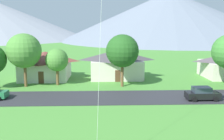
{
  "coord_description": "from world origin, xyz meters",
  "views": [
    {
      "loc": [
        -2.02,
        -3.99,
        9.6
      ],
      "look_at": [
        -1.22,
        17.81,
        5.77
      ],
      "focal_mm": 41.66,
      "sensor_mm": 36.0,
      "label": 1
    }
  ],
  "objects_px": {
    "tree_far_right": "(24,51)",
    "tree_right_of_center": "(122,51)",
    "house_leftmost": "(117,64)",
    "tree_left_of_center": "(57,60)",
    "parked_car_black_mid_west": "(202,94)",
    "house_right_center": "(46,65)"
  },
  "relations": [
    {
      "from": "tree_far_right",
      "to": "tree_right_of_center",
      "type": "bearing_deg",
      "value": -1.65
    },
    {
      "from": "house_leftmost",
      "to": "tree_far_right",
      "type": "bearing_deg",
      "value": -157.6
    },
    {
      "from": "tree_left_of_center",
      "to": "tree_far_right",
      "type": "bearing_deg",
      "value": -168.61
    },
    {
      "from": "tree_far_right",
      "to": "parked_car_black_mid_west",
      "type": "distance_m",
      "value": 26.55
    },
    {
      "from": "tree_right_of_center",
      "to": "tree_far_right",
      "type": "distance_m",
      "value": 15.08
    },
    {
      "from": "tree_left_of_center",
      "to": "house_leftmost",
      "type": "bearing_deg",
      "value": 27.25
    },
    {
      "from": "house_right_center",
      "to": "parked_car_black_mid_west",
      "type": "height_order",
      "value": "house_right_center"
    },
    {
      "from": "tree_right_of_center",
      "to": "parked_car_black_mid_west",
      "type": "xyz_separation_m",
      "value": [
        9.66,
        -7.95,
        -4.71
      ]
    },
    {
      "from": "tree_far_right",
      "to": "parked_car_black_mid_west",
      "type": "relative_size",
      "value": 1.97
    },
    {
      "from": "tree_left_of_center",
      "to": "tree_right_of_center",
      "type": "xyz_separation_m",
      "value": [
        10.29,
        -1.4,
        1.54
      ]
    },
    {
      "from": "house_right_center",
      "to": "tree_left_of_center",
      "type": "distance_m",
      "value": 5.89
    },
    {
      "from": "house_leftmost",
      "to": "tree_left_of_center",
      "type": "relative_size",
      "value": 1.67
    },
    {
      "from": "tree_right_of_center",
      "to": "tree_left_of_center",
      "type": "bearing_deg",
      "value": 172.27
    },
    {
      "from": "house_leftmost",
      "to": "parked_car_black_mid_west",
      "type": "relative_size",
      "value": 2.33
    },
    {
      "from": "tree_left_of_center",
      "to": "parked_car_black_mid_west",
      "type": "distance_m",
      "value": 22.26
    },
    {
      "from": "house_right_center",
      "to": "house_leftmost",
      "type": "bearing_deg",
      "value": 0.61
    },
    {
      "from": "tree_far_right",
      "to": "parked_car_black_mid_west",
      "type": "bearing_deg",
      "value": -18.71
    },
    {
      "from": "tree_right_of_center",
      "to": "parked_car_black_mid_west",
      "type": "bearing_deg",
      "value": -39.43
    },
    {
      "from": "house_right_center",
      "to": "tree_far_right",
      "type": "xyz_separation_m",
      "value": [
        -1.89,
        -5.87,
        3.08
      ]
    },
    {
      "from": "tree_left_of_center",
      "to": "tree_right_of_center",
      "type": "bearing_deg",
      "value": -7.73
    },
    {
      "from": "house_right_center",
      "to": "tree_right_of_center",
      "type": "height_order",
      "value": "tree_right_of_center"
    },
    {
      "from": "house_leftmost",
      "to": "tree_far_right",
      "type": "relative_size",
      "value": 1.18
    }
  ]
}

